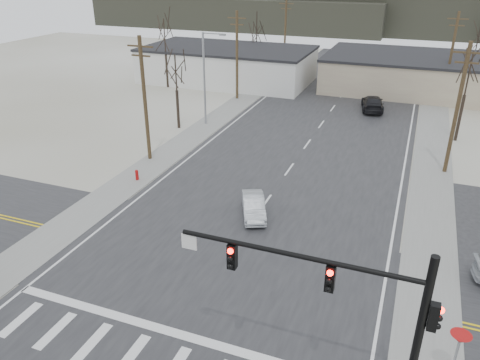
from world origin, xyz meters
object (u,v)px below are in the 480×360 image
Objects in this scene: traffic_signal_mast at (361,308)px; fire_hydrant at (137,175)px; car_far_a at (372,103)px; sedan_crossing at (254,206)px; car_far_b at (347,59)px.

traffic_signal_mast is 23.39m from fire_hydrant.
fire_hydrant is at bearing 50.23° from car_far_a.
sedan_crossing is at bearing 123.34° from traffic_signal_mast.
car_far_b is at bearing 81.40° from fire_hydrant.
fire_hydrant is 28.73m from car_far_a.
sedan_crossing reaches higher than fire_hydrant.
traffic_signal_mast is 39.45m from car_far_a.
fire_hydrant is (-18.09, 14.20, -4.22)m from traffic_signal_mast.
car_far_a is at bearing 56.98° from sedan_crossing.
sedan_crossing is (10.01, -1.91, 0.24)m from fire_hydrant.
car_far_a reaches higher than sedan_crossing.
car_far_a is at bearing 95.47° from traffic_signal_mast.
car_far_b is (-2.49, 51.59, 0.06)m from sedan_crossing.
sedan_crossing is 0.72× the size of car_far_a.
traffic_signal_mast reaches higher than car_far_a.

